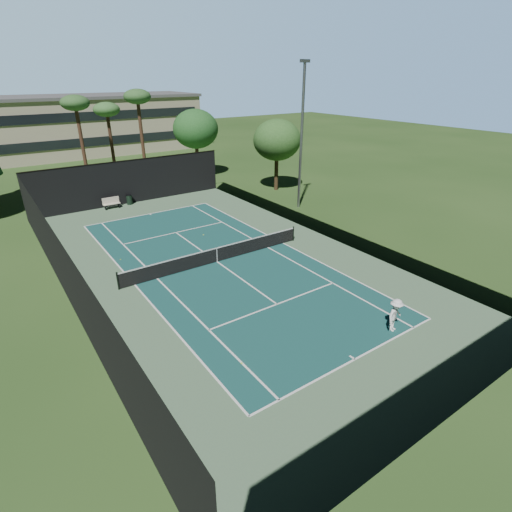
# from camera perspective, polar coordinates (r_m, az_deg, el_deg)

# --- Properties ---
(ground) EXTENTS (160.00, 160.00, 0.00)m
(ground) POSITION_cam_1_polar(r_m,az_deg,el_deg) (26.13, -5.56, -0.86)
(ground) COLOR #28481B
(ground) RESTS_ON ground
(apron_slab) EXTENTS (18.00, 32.00, 0.01)m
(apron_slab) POSITION_cam_1_polar(r_m,az_deg,el_deg) (26.13, -5.57, -0.85)
(apron_slab) COLOR #4F7150
(apron_slab) RESTS_ON ground
(court_surface) EXTENTS (10.97, 23.77, 0.01)m
(court_surface) POSITION_cam_1_polar(r_m,az_deg,el_deg) (26.12, -5.57, -0.84)
(court_surface) COLOR #164845
(court_surface) RESTS_ON ground
(court_lines) EXTENTS (11.07, 23.87, 0.01)m
(court_lines) POSITION_cam_1_polar(r_m,az_deg,el_deg) (26.12, -5.57, -0.82)
(court_lines) COLOR white
(court_lines) RESTS_ON ground
(tennis_net) EXTENTS (12.90, 0.10, 1.10)m
(tennis_net) POSITION_cam_1_polar(r_m,az_deg,el_deg) (25.89, -5.61, 0.25)
(tennis_net) COLOR black
(tennis_net) RESTS_ON ground
(fence) EXTENTS (18.04, 32.05, 4.03)m
(fence) POSITION_cam_1_polar(r_m,az_deg,el_deg) (25.39, -5.82, 3.29)
(fence) COLOR black
(fence) RESTS_ON ground
(player) EXTENTS (1.21, 0.87, 1.68)m
(player) POSITION_cam_1_polar(r_m,az_deg,el_deg) (20.08, 19.27, -7.98)
(player) COLOR white
(player) RESTS_ON ground
(tennis_ball_a) EXTENTS (0.08, 0.08, 0.08)m
(tennis_ball_a) POSITION_cam_1_polar(r_m,az_deg,el_deg) (17.48, -2.08, -15.07)
(tennis_ball_a) COLOR #CAEE36
(tennis_ball_a) RESTS_ON ground
(tennis_ball_b) EXTENTS (0.06, 0.06, 0.06)m
(tennis_ball_b) POSITION_cam_1_polar(r_m,az_deg,el_deg) (26.44, -7.32, -0.55)
(tennis_ball_b) COLOR #C1E033
(tennis_ball_b) RESTS_ON ground
(tennis_ball_c) EXTENTS (0.08, 0.08, 0.08)m
(tennis_ball_c) POSITION_cam_1_polar(r_m,az_deg,el_deg) (30.60, -7.52, 3.03)
(tennis_ball_c) COLOR #D7F437
(tennis_ball_c) RESTS_ON ground
(tennis_ball_d) EXTENTS (0.07, 0.07, 0.07)m
(tennis_ball_d) POSITION_cam_1_polar(r_m,az_deg,el_deg) (27.76, -18.78, -0.47)
(tennis_ball_d) COLOR #C3E734
(tennis_ball_d) RESTS_ON ground
(park_bench) EXTENTS (1.50, 0.45, 1.02)m
(park_bench) POSITION_cam_1_polar(r_m,az_deg,el_deg) (38.70, -19.98, 7.18)
(park_bench) COLOR beige
(park_bench) RESTS_ON ground
(trash_bin) EXTENTS (0.56, 0.56, 0.95)m
(trash_bin) POSITION_cam_1_polar(r_m,az_deg,el_deg) (39.43, -17.65, 7.71)
(trash_bin) COLOR black
(trash_bin) RESTS_ON ground
(palm_a) EXTENTS (2.80, 2.80, 9.32)m
(palm_a) POSITION_cam_1_polar(r_m,az_deg,el_deg) (45.78, -24.37, 18.86)
(palm_a) COLOR #4E3121
(palm_a) RESTS_ON ground
(palm_b) EXTENTS (2.80, 2.80, 8.42)m
(palm_b) POSITION_cam_1_polar(r_m,az_deg,el_deg) (48.59, -20.53, 18.67)
(palm_b) COLOR #42281C
(palm_b) RESTS_ON ground
(palm_c) EXTENTS (2.80, 2.80, 9.77)m
(palm_c) POSITION_cam_1_polar(r_m,az_deg,el_deg) (46.39, -16.55, 20.51)
(palm_c) COLOR #4D3121
(palm_c) RESTS_ON ground
(decid_tree_a) EXTENTS (5.12, 5.12, 7.62)m
(decid_tree_a) POSITION_cam_1_polar(r_m,az_deg,el_deg) (48.09, -8.63, 17.49)
(decid_tree_a) COLOR #42291C
(decid_tree_a) RESTS_ON ground
(decid_tree_b) EXTENTS (4.80, 4.80, 7.14)m
(decid_tree_b) POSITION_cam_1_polar(r_m,az_deg,el_deg) (41.82, 3.02, 16.20)
(decid_tree_b) COLOR #47331E
(decid_tree_b) RESTS_ON ground
(campus_building) EXTENTS (40.50, 12.50, 8.30)m
(campus_building) POSITION_cam_1_polar(r_m,az_deg,el_deg) (68.01, -26.17, 16.38)
(campus_building) COLOR #BAAE90
(campus_building) RESTS_ON ground
(light_pole) EXTENTS (0.90, 0.25, 12.22)m
(light_pole) POSITION_cam_1_polar(r_m,az_deg,el_deg) (35.78, 6.53, 16.88)
(light_pole) COLOR gray
(light_pole) RESTS_ON ground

